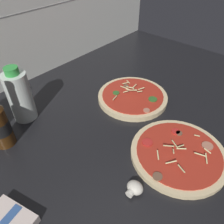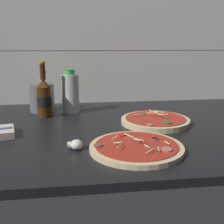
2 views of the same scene
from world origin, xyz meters
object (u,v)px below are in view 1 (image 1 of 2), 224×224
at_px(oil_bottle, 20,96).
at_px(mushroom_left, 134,188).
at_px(pizza_near, 178,153).
at_px(pizza_far, 133,97).

height_order(oil_bottle, mushroom_left, oil_bottle).
distance_m(oil_bottle, mushroom_left, 0.47).
bearing_deg(oil_bottle, mushroom_left, -87.63).
distance_m(pizza_near, pizza_far, 0.30).
relative_size(pizza_near, pizza_far, 1.04).
xyz_separation_m(pizza_near, mushroom_left, (-0.18, 0.03, 0.01)).
relative_size(pizza_far, mushroom_left, 5.91).
distance_m(pizza_near, oil_bottle, 0.54).
bearing_deg(pizza_far, mushroom_left, -142.37).
relative_size(pizza_near, oil_bottle, 1.42).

